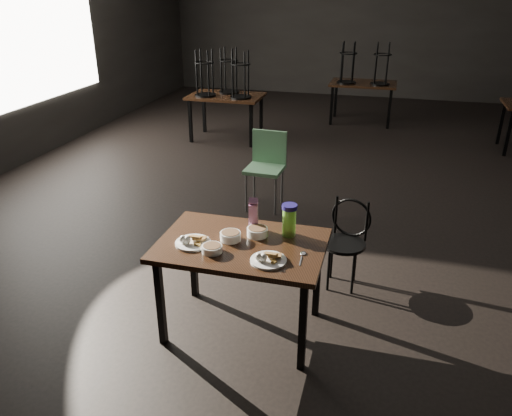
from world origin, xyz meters
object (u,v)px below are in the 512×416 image
(water_bottle, at_px, (289,220))
(bentwood_chair, at_px, (346,236))
(main_table, at_px, (242,252))
(school_chair, at_px, (266,162))
(juice_carton, at_px, (253,215))

(water_bottle, xyz_separation_m, bentwood_chair, (0.38, 0.65, -0.41))
(main_table, xyz_separation_m, school_chair, (-0.39, 2.33, -0.13))
(bentwood_chair, bearing_deg, school_chair, 138.56)
(main_table, distance_m, school_chair, 2.36)
(bentwood_chair, bearing_deg, main_table, -116.41)
(water_bottle, height_order, bentwood_chair, water_bottle)
(main_table, relative_size, school_chair, 1.35)
(school_chair, bearing_deg, main_table, -77.26)
(juice_carton, xyz_separation_m, school_chair, (-0.42, 2.09, -0.33))
(water_bottle, bearing_deg, bentwood_chair, 59.50)
(juice_carton, relative_size, water_bottle, 1.06)
(main_table, xyz_separation_m, juice_carton, (0.02, 0.23, 0.20))
(main_table, height_order, bentwood_chair, bentwood_chair)
(juice_carton, height_order, water_bottle, juice_carton)
(main_table, relative_size, juice_carton, 4.62)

